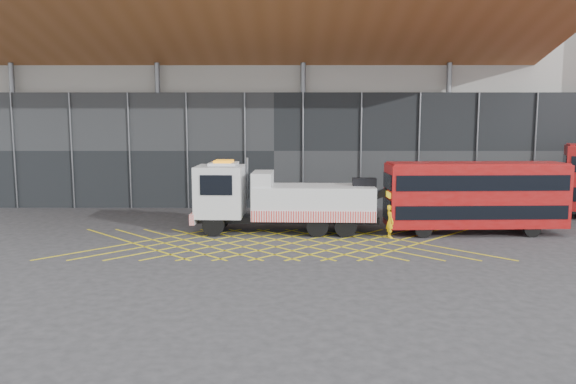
{
  "coord_description": "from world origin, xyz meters",
  "views": [
    {
      "loc": [
        3.1,
        -27.56,
        6.17
      ],
      "look_at": [
        3.0,
        1.5,
        2.4
      ],
      "focal_mm": 35.0,
      "sensor_mm": 36.0,
      "label": 1
    }
  ],
  "objects": [
    {
      "name": "ground_plane",
      "position": [
        0.0,
        0.0,
        0.0
      ],
      "size": [
        120.0,
        120.0,
        0.0
      ],
      "primitive_type": "plane",
      "color": "#29292B"
    },
    {
      "name": "road_markings",
      "position": [
        2.4,
        0.0,
        0.01
      ],
      "size": [
        21.56,
        7.16,
        0.01
      ],
      "color": "gold",
      "rests_on": "ground_plane"
    },
    {
      "name": "construction_building",
      "position": [
        1.92,
        18.4,
        8.98
      ],
      "size": [
        55.0,
        23.97,
        18.0
      ],
      "color": "gray",
      "rests_on": "ground_plane"
    },
    {
      "name": "bus_towed",
      "position": [
        13.08,
        2.4,
        2.15
      ],
      "size": [
        9.62,
        2.6,
        3.88
      ],
      "rotation": [
        0.0,
        0.0,
        0.04
      ],
      "color": "maroon",
      "rests_on": "ground_plane"
    },
    {
      "name": "worker",
      "position": [
        8.36,
        1.35,
        0.87
      ],
      "size": [
        0.5,
        0.68,
        1.74
      ],
      "primitive_type": "imported",
      "rotation": [
        0.0,
        0.0,
        1.7
      ],
      "color": "yellow",
      "rests_on": "ground_plane"
    },
    {
      "name": "recovery_truck",
      "position": [
        2.44,
        2.74,
        1.86
      ],
      "size": [
        11.58,
        3.09,
        4.03
      ],
      "rotation": [
        0.0,
        0.0,
        -0.03
      ],
      "color": "black",
      "rests_on": "ground_plane"
    }
  ]
}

